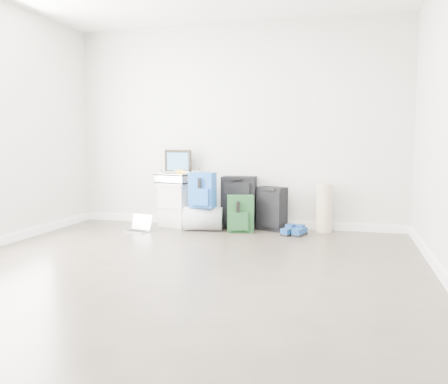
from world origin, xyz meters
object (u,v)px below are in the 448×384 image
(duffel_bag, at_px, (203,219))
(carry_on, at_px, (272,209))
(briefcase, at_px, (176,178))
(laptop, at_px, (139,227))
(large_suitcase, at_px, (239,202))
(boxes_stack, at_px, (176,205))

(duffel_bag, bearing_deg, carry_on, 5.86)
(briefcase, relative_size, carry_on, 0.83)
(laptop, bearing_deg, duffel_bag, 32.02)
(carry_on, bearing_deg, large_suitcase, -161.15)
(duffel_bag, bearing_deg, large_suitcase, 23.62)
(briefcase, xyz_separation_m, duffel_bag, (0.46, -0.23, -0.50))
(briefcase, xyz_separation_m, laptop, (-0.32, -0.49, -0.60))
(large_suitcase, bearing_deg, duffel_bag, -150.07)
(duffel_bag, relative_size, laptop, 1.46)
(boxes_stack, relative_size, large_suitcase, 0.85)
(boxes_stack, bearing_deg, briefcase, 0.00)
(large_suitcase, xyz_separation_m, carry_on, (0.45, -0.03, -0.06))
(duffel_bag, distance_m, laptop, 0.83)
(briefcase, bearing_deg, laptop, -106.19)
(boxes_stack, bearing_deg, carry_on, 15.03)
(briefcase, height_order, carry_on, briefcase)
(briefcase, bearing_deg, duffel_bag, -9.30)
(large_suitcase, height_order, laptop, large_suitcase)
(boxes_stack, relative_size, duffel_bag, 1.18)
(laptop, bearing_deg, boxes_stack, 69.86)
(large_suitcase, height_order, carry_on, large_suitcase)
(boxes_stack, distance_m, laptop, 0.64)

